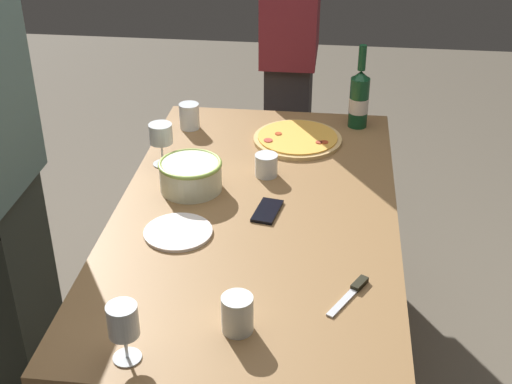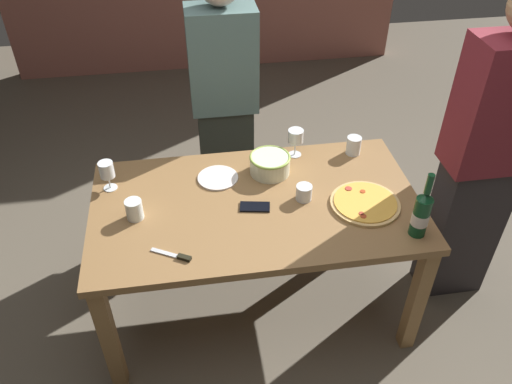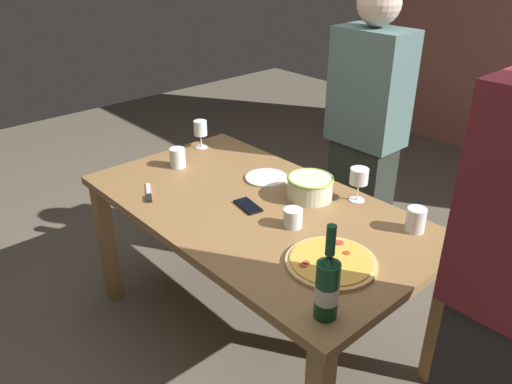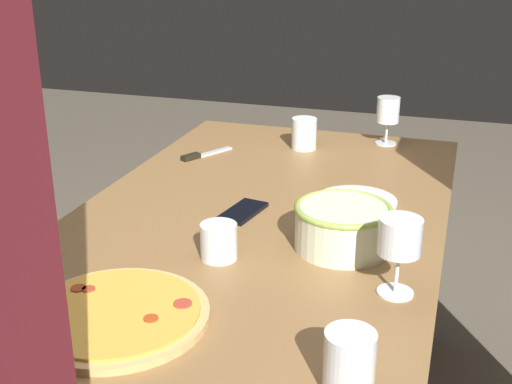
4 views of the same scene
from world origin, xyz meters
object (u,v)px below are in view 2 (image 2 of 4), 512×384
Objects in this scene: pizza_knife at (176,256)px; person_host at (486,158)px; cup_spare at (134,209)px; wine_glass_near_pizza at (296,137)px; pizza at (365,203)px; person_guest_left at (224,103)px; side_plate at (218,178)px; wine_bottle at (421,213)px; wine_glass_by_bottle at (107,171)px; dining_table at (256,217)px; cell_phone at (255,207)px; cup_ceramic at (304,193)px; serving_bowl at (270,164)px; cup_amber at (354,145)px.

person_host is at bearing 10.62° from pizza_knife.
pizza_knife is (0.18, -0.29, -0.04)m from cup_spare.
pizza_knife is (-0.67, -0.68, -0.11)m from wine_glass_near_pizza.
person_guest_left is at bearing 121.24° from pizza.
person_host is (1.31, -0.24, 0.15)m from side_plate.
wine_bottle is 1.30m from cup_spare.
wine_glass_near_pizza is 1.00× the size of wine_glass_by_bottle.
wine_glass_near_pizza is at bearing 8.46° from wine_glass_by_bottle.
wine_bottle is 1.59× the size of side_plate.
wine_glass_near_pizza is (0.27, 0.37, 0.21)m from dining_table.
dining_table is at bearing -6.21° from cell_phone.
dining_table is 20.22× the size of cup_ceramic.
pizza is at bearing -62.14° from wine_glass_near_pizza.
serving_bowl reaches higher than side_plate.
wine_glass_by_bottle is (-0.98, -0.15, -0.01)m from wine_glass_near_pizza.
dining_table is 7.64× the size of side_plate.
side_plate is (0.54, -0.00, -0.10)m from wine_glass_by_bottle.
wine_glass_near_pizza is 1.55× the size of cup_amber.
pizza_knife is (-0.99, -0.64, -0.04)m from cup_amber.
person_guest_left is (-0.17, 0.63, 0.03)m from serving_bowl.
serving_bowl is 0.27m from cup_ceramic.
dining_table is 0.69m from cup_amber.
cell_phone is (-0.25, -0.03, -0.03)m from cup_ceramic.
person_host is (0.87, -0.39, 0.04)m from wine_glass_near_pizza.
pizza is (0.52, -0.10, 0.10)m from dining_table.
wine_glass_by_bottle is 0.10× the size of person_guest_left.
wine_glass_by_bottle is 1.98× the size of cup_ceramic.
cup_amber reaches higher than pizza.
wine_glass_near_pizza is at bearing 117.86° from pizza.
pizza is 0.21× the size of person_guest_left.
person_guest_left is (-0.05, 0.90, 0.08)m from cell_phone.
cup_ceramic is 0.44× the size of pizza_knife.
wine_glass_by_bottle is 0.55m from side_plate.
cup_ceramic is at bearing -72.73° from cell_phone.
wine_glass_by_bottle reaches higher than pizza.
wine_bottle is at bearing 28.24° from person_guest_left.
wine_glass_near_pizza reaches higher than serving_bowl.
pizza_knife is at bearing 11.59° from person_host.
wine_glass_near_pizza is at bearing 30.17° from person_guest_left.
wine_bottle reaches higher than wine_glass_near_pizza.
wine_glass_near_pizza is at bearing -23.07° from person_host.
pizza is at bearing -17.66° from cup_ceramic.
cup_spare is at bearing 122.42° from pizza_knife.
cup_spare is at bearing -155.23° from wine_glass_near_pizza.
side_plate is 1.18× the size of pizza_knife.
cup_spare reaches higher than cup_ceramic.
wine_bottle is at bearing -43.97° from serving_bowl.
cup_ceramic is at bearing 1.03° from cup_spare.
dining_table is 11.11× the size of cell_phone.
wine_glass_by_bottle is 1.87m from person_host.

